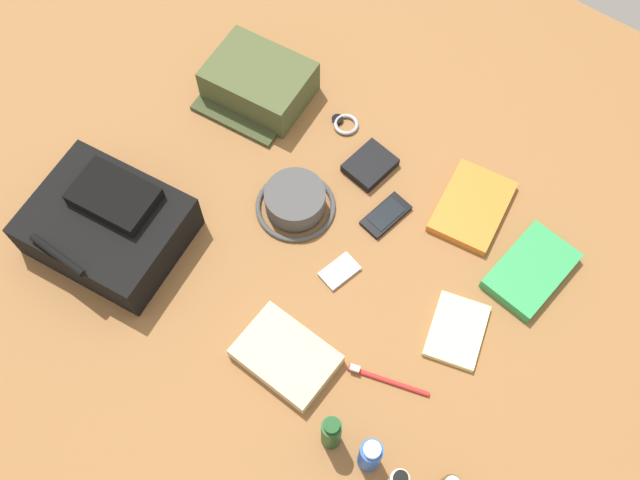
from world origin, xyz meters
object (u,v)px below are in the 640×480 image
shampoo_bottle (331,433)px  bucket_hat (295,202)px  deodorant_spray (370,455)px  notepad (457,331)px  wallet (370,165)px  wristwatch (345,124)px  folded_towel (286,356)px  travel_guidebook (472,207)px  cell_phone (386,215)px  toiletry_pouch (258,83)px  paperback_novel (531,271)px  media_player (340,271)px  toothbrush (383,379)px  backpack (108,224)px

shampoo_bottle → bucket_hat: bearing=-45.5°
deodorant_spray → notepad: size_ratio=0.88×
shampoo_bottle → wallet: size_ratio=1.23×
bucket_hat → deodorant_spray: size_ratio=1.41×
wristwatch → folded_towel: bearing=113.5°
travel_guidebook → wristwatch: travel_guidebook is taller
folded_towel → wallet: bearing=-75.9°
wallet → notepad: wallet is taller
bucket_hat → cell_phone: size_ratio=1.49×
toiletry_pouch → cell_phone: bearing=167.2°
deodorant_spray → shampoo_bottle: (0.08, 0.01, 0.00)m
paperback_novel → travel_guidebook: (0.19, -0.06, -0.00)m
travel_guidebook → media_player: (0.15, 0.31, -0.00)m
notepad → toothbrush: bearing=53.3°
toothbrush → shampoo_bottle: bearing=83.7°
toiletry_pouch → folded_towel: (-0.47, 0.51, -0.03)m
travel_guidebook → toothbrush: same height
shampoo_bottle → wallet: (0.29, -0.57, -0.05)m
paperback_novel → media_player: paperback_novel is taller
travel_guidebook → folded_towel: 0.55m
toiletry_pouch → toothbrush: size_ratio=1.52×
deodorant_spray → shampoo_bottle: size_ratio=0.97×
deodorant_spray → cell_phone: (0.28, -0.47, -0.06)m
media_player → folded_towel: (-0.02, 0.23, 0.01)m
wristwatch → wallet: 0.14m
shampoo_bottle → folded_towel: 0.20m
cell_phone → notepad: size_ratio=0.83×
deodorant_spray → cell_phone: deodorant_spray is taller
media_player → toothbrush: (-0.21, 0.15, 0.00)m
shampoo_bottle → notepad: 0.35m
bucket_hat → travel_guidebook: 0.41m
folded_towel → toiletry_pouch: bearing=-47.2°
paperback_novel → wallet: 0.44m
paperback_novel → media_player: 0.42m
bucket_hat → shampoo_bottle: shampoo_bottle is taller
media_player → wallet: size_ratio=0.86×
deodorant_spray → media_player: (0.28, -0.30, -0.06)m
backpack → shampoo_bottle: size_ratio=2.61×
shampoo_bottle → paperback_novel: 0.57m
paperback_novel → cell_phone: bearing=11.8°
toiletry_pouch → deodorant_spray: 0.93m
wallet → toothbrush: bearing=135.6°
media_player → toothbrush: toothbrush is taller
shampoo_bottle → media_player: 0.37m
deodorant_spray → cell_phone: size_ratio=1.06×
backpack → travel_guidebook: 0.82m
bucket_hat → travel_guidebook: (-0.33, -0.24, -0.02)m
bucket_hat → toiletry_pouch: bearing=-37.5°
backpack → folded_towel: size_ratio=1.77×
toiletry_pouch → travel_guidebook: size_ratio=1.17×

